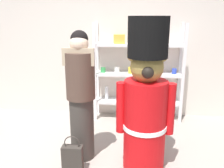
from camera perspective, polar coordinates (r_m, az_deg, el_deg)
back_wall at (r=4.26m, az=-1.77°, el=9.82°), size 6.40×0.12×2.60m
merchandise_shelf at (r=4.09m, az=6.17°, el=2.90°), size 1.50×0.35×1.66m
teddy_bear_guard at (r=2.68m, az=8.04°, el=-4.29°), size 0.65×0.50×1.75m
person_shopper at (r=2.89m, az=-7.44°, el=-2.75°), size 0.36×0.35×1.59m
shopping_bag at (r=2.90m, az=-9.43°, el=-17.12°), size 0.24×0.11×0.45m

